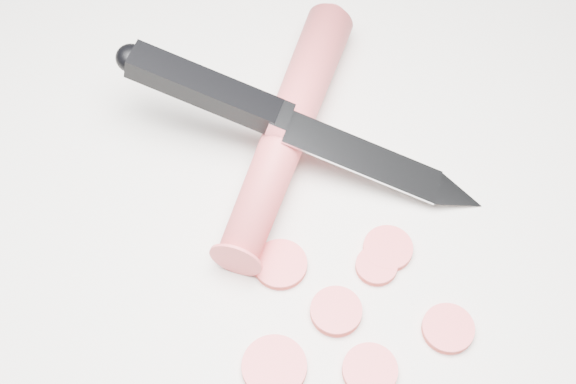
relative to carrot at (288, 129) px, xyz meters
name	(u,v)px	position (x,y,z in m)	size (l,w,h in m)	color
ground	(332,242)	(0.00, -0.09, -0.02)	(2.40, 2.40, 0.00)	silver
carrot	(288,129)	(0.00, 0.00, 0.00)	(0.03, 0.03, 0.22)	#D94349
carrot_slice_0	(274,367)	(-0.07, -0.16, -0.02)	(0.04, 0.04, 0.01)	#EB4B51
carrot_slice_1	(370,370)	(-0.02, -0.18, -0.02)	(0.03, 0.03, 0.01)	#EB4B51
carrot_slice_2	(388,249)	(0.03, -0.11, -0.02)	(0.03, 0.03, 0.01)	#EB4B51
carrot_slice_3	(376,266)	(0.02, -0.12, -0.02)	(0.03, 0.03, 0.01)	#EB4B51
carrot_slice_4	(448,329)	(0.04, -0.18, -0.02)	(0.03, 0.03, 0.01)	#EB4B51
carrot_slice_5	(280,264)	(-0.04, -0.09, -0.02)	(0.04, 0.04, 0.01)	#EB4B51
carrot_slice_6	(336,311)	(-0.02, -0.14, -0.02)	(0.03, 0.03, 0.01)	#EB4B51
kitchen_knife	(302,125)	(0.00, -0.01, 0.02)	(0.23, 0.20, 0.08)	silver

